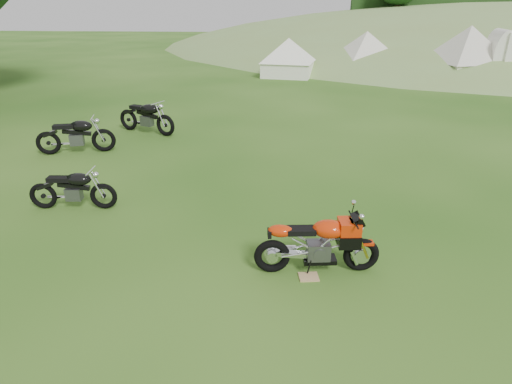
# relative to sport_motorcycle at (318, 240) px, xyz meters

# --- Properties ---
(ground) EXTENTS (120.00, 120.00, 0.00)m
(ground) POSITION_rel_sport_motorcycle_xyz_m (-1.31, 0.55, -0.53)
(ground) COLOR #1E4C10
(ground) RESTS_ON ground
(sport_motorcycle) EXTENTS (1.82, 0.66, 1.07)m
(sport_motorcycle) POSITION_rel_sport_motorcycle_xyz_m (0.00, 0.00, 0.00)
(sport_motorcycle) COLOR red
(sport_motorcycle) RESTS_ON ground
(plywood_board) EXTENTS (0.32, 0.27, 0.02)m
(plywood_board) POSITION_rel_sport_motorcycle_xyz_m (-0.11, -0.19, -0.52)
(plywood_board) COLOR tan
(plywood_board) RESTS_ON ground
(vintage_moto_a) EXTENTS (1.68, 0.53, 0.87)m
(vintage_moto_a) POSITION_rel_sport_motorcycle_xyz_m (-4.65, 1.74, -0.10)
(vintage_moto_a) COLOR black
(vintage_moto_a) RESTS_ON ground
(vintage_moto_c) EXTENTS (2.02, 0.98, 1.04)m
(vintage_moto_c) POSITION_rel_sport_motorcycle_xyz_m (-6.22, 5.05, -0.02)
(vintage_moto_c) COLOR black
(vintage_moto_c) RESTS_ON ground
(vintage_moto_d) EXTENTS (2.08, 1.22, 1.08)m
(vintage_moto_d) POSITION_rel_sport_motorcycle_xyz_m (-4.98, 7.15, 0.01)
(vintage_moto_d) COLOR black
(vintage_moto_d) RESTS_ON ground
(tent_left) EXTENTS (2.96, 2.96, 2.24)m
(tent_left) POSITION_rel_sport_motorcycle_xyz_m (-0.87, 19.15, 0.59)
(tent_left) COLOR white
(tent_left) RESTS_ON ground
(tent_mid) EXTENTS (3.54, 3.54, 2.42)m
(tent_mid) POSITION_rel_sport_motorcycle_xyz_m (3.61, 21.23, 0.67)
(tent_mid) COLOR silver
(tent_mid) RESTS_ON ground
(tent_right) EXTENTS (3.88, 3.88, 2.69)m
(tent_right) POSITION_rel_sport_motorcycle_xyz_m (8.42, 18.69, 0.81)
(tent_right) COLOR beige
(tent_right) RESTS_ON ground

